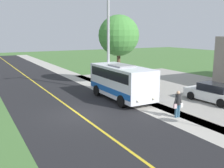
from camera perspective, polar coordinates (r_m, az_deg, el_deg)
ground_plane at (r=17.31m, az=-7.18°, el=-6.71°), size 120.00×120.00×0.00m
road_surface at (r=17.31m, az=-7.18°, el=-6.70°), size 8.00×100.00×0.01m
sidewalk at (r=19.73m, az=7.00°, el=-4.45°), size 2.40×100.00×0.01m
road_centre_line at (r=17.31m, az=-7.19°, el=-6.69°), size 0.16×100.00×0.00m
shuttle_bus_front at (r=20.77m, az=2.10°, el=0.78°), size 2.69×6.67×2.80m
pedestrian_with_bags at (r=16.93m, az=14.24°, el=-4.11°), size 0.72×0.34×1.73m
street_light_pole at (r=23.32m, az=-1.06°, el=9.93°), size 1.97×0.24×8.73m
parked_car_near at (r=21.64m, az=21.40°, el=-1.88°), size 2.23×4.50×1.45m
tree_curbside at (r=26.51m, az=1.49°, el=10.57°), size 4.10×4.10×7.08m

